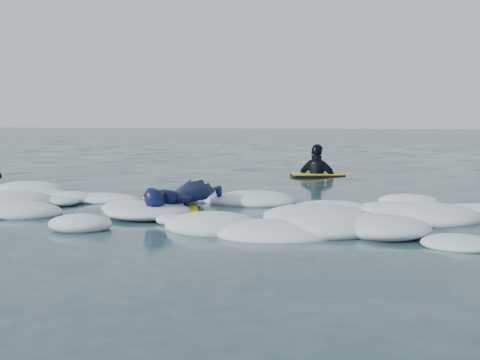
% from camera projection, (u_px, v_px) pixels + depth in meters
% --- Properties ---
extents(ground, '(120.00, 120.00, 0.00)m').
position_uv_depth(ground, '(127.00, 222.00, 6.56)').
color(ground, '#172738').
rests_on(ground, ground).
extents(foam_band, '(12.00, 3.10, 0.30)m').
position_uv_depth(foam_band, '(161.00, 208.00, 7.56)').
color(foam_band, white).
rests_on(foam_band, ground).
extents(prone_woman_unit, '(0.82, 1.51, 0.36)m').
position_uv_depth(prone_woman_unit, '(182.00, 197.00, 7.21)').
color(prone_woman_unit, black).
rests_on(prone_woman_unit, ground).
extents(waiting_rider_unit, '(1.10, 0.79, 1.48)m').
position_uv_depth(waiting_rider_unit, '(317.00, 182.00, 11.53)').
color(waiting_rider_unit, black).
rests_on(waiting_rider_unit, ground).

